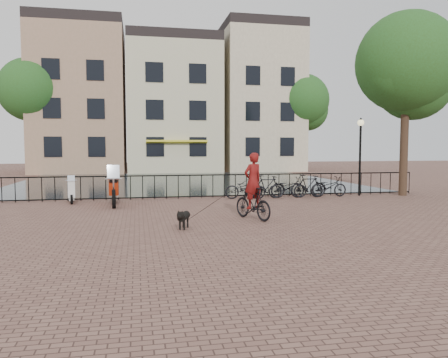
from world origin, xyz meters
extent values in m
plane|color=brown|center=(0.00, 0.00, 0.00)|extent=(100.00, 100.00, 0.00)
plane|color=black|center=(0.00, 17.30, 0.00)|extent=(20.00, 20.00, 0.00)
cube|color=black|center=(0.00, 8.00, 1.00)|extent=(20.00, 0.05, 0.05)
cube|color=black|center=(0.00, 8.00, 0.08)|extent=(20.00, 0.05, 0.05)
cube|color=#987658|center=(-7.50, 30.00, 6.00)|extent=(7.50, 9.00, 12.00)
cube|color=black|center=(-7.50, 30.00, 12.40)|extent=(7.50, 9.00, 0.80)
cube|color=beige|center=(0.50, 30.00, 5.50)|extent=(8.00, 9.00, 11.00)
cube|color=black|center=(0.50, 30.00, 11.40)|extent=(8.00, 9.00, 0.80)
cube|color=gold|center=(0.50, 25.30, 2.60)|extent=(5.00, 0.60, 0.15)
cube|color=tan|center=(8.50, 30.00, 6.25)|extent=(7.00, 9.00, 12.50)
cube|color=black|center=(8.50, 30.00, 12.90)|extent=(7.00, 9.00, 0.80)
cylinder|color=black|center=(-11.00, 27.00, 3.15)|extent=(0.36, 0.36, 6.30)
sphere|color=#264B19|center=(-11.00, 27.00, 6.75)|extent=(5.04, 5.04, 5.04)
cylinder|color=black|center=(9.20, 7.30, 2.80)|extent=(0.36, 0.36, 5.60)
sphere|color=#264B19|center=(9.20, 7.30, 6.00)|extent=(4.48, 4.48, 4.48)
cylinder|color=black|center=(12.00, 27.00, 2.97)|extent=(0.36, 0.36, 5.95)
sphere|color=#264B19|center=(12.00, 27.00, 6.38)|extent=(4.76, 4.76, 4.76)
cylinder|color=black|center=(7.20, 7.60, 1.60)|extent=(0.10, 0.10, 3.20)
sphere|color=beige|center=(7.20, 7.60, 3.30)|extent=(0.30, 0.30, 0.30)
imported|color=black|center=(0.75, 2.26, 0.52)|extent=(1.16, 1.80, 1.05)
imported|color=maroon|center=(0.75, 2.26, 1.36)|extent=(0.89, 0.76, 2.06)
imported|color=black|center=(1.80, 7.40, 0.45)|extent=(1.79, 0.87, 0.90)
imported|color=black|center=(2.75, 7.40, 0.50)|extent=(1.68, 0.55, 1.00)
imported|color=black|center=(3.70, 7.40, 0.45)|extent=(1.73, 0.64, 0.90)
imported|color=black|center=(4.65, 7.40, 0.50)|extent=(1.69, 0.56, 1.00)
imported|color=black|center=(5.60, 7.40, 0.45)|extent=(1.75, 0.70, 0.90)
camera|label=1|loc=(-2.70, -10.58, 2.24)|focal=35.00mm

